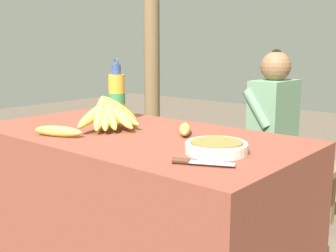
% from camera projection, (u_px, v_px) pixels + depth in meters
% --- Properties ---
extents(market_counter, '(1.42, 0.75, 0.77)m').
position_uv_depth(market_counter, '(136.00, 218.00, 1.85)').
color(market_counter, brown).
rests_on(market_counter, ground_plane).
extents(banana_bunch_ripe, '(0.22, 0.35, 0.16)m').
position_uv_depth(banana_bunch_ripe, '(110.00, 113.00, 1.83)').
color(banana_bunch_ripe, '#4C381E').
rests_on(banana_bunch_ripe, market_counter).
extents(serving_bowl, '(0.22, 0.22, 0.04)m').
position_uv_depth(serving_bowl, '(216.00, 146.00, 1.44)').
color(serving_bowl, silver).
rests_on(serving_bowl, market_counter).
extents(water_bottle, '(0.08, 0.08, 0.30)m').
position_uv_depth(water_bottle, '(117.00, 97.00, 2.03)').
color(water_bottle, gold).
rests_on(water_bottle, market_counter).
extents(loose_banana_front, '(0.22, 0.12, 0.04)m').
position_uv_depth(loose_banana_front, '(58.00, 131.00, 1.70)').
color(loose_banana_front, '#E0C64C').
rests_on(loose_banana_front, market_counter).
extents(loose_banana_side, '(0.15, 0.18, 0.04)m').
position_uv_depth(loose_banana_side, '(185.00, 129.00, 1.74)').
color(loose_banana_side, '#E0C64C').
rests_on(loose_banana_side, market_counter).
extents(knife, '(0.19, 0.11, 0.02)m').
position_uv_depth(knife, '(194.00, 162.00, 1.30)').
color(knife, '#BCBCC1').
rests_on(knife, market_counter).
extents(wooden_bench, '(1.34, 0.32, 0.41)m').
position_uv_depth(wooden_bench, '(242.00, 161.00, 2.93)').
color(wooden_bench, brown).
rests_on(wooden_bench, ground_plane).
extents(seated_vendor, '(0.41, 0.39, 1.11)m').
position_uv_depth(seated_vendor, '(267.00, 123.00, 2.73)').
color(seated_vendor, '#564C60').
rests_on(seated_vendor, ground_plane).
extents(banana_bunch_green, '(0.18, 0.30, 0.13)m').
position_uv_depth(banana_bunch_green, '(204.00, 135.00, 3.12)').
color(banana_bunch_green, '#4C381E').
rests_on(banana_bunch_green, wooden_bench).
extents(support_post_near, '(0.14, 0.14, 2.28)m').
position_uv_depth(support_post_near, '(152.00, 44.00, 3.58)').
color(support_post_near, brown).
rests_on(support_post_near, ground_plane).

